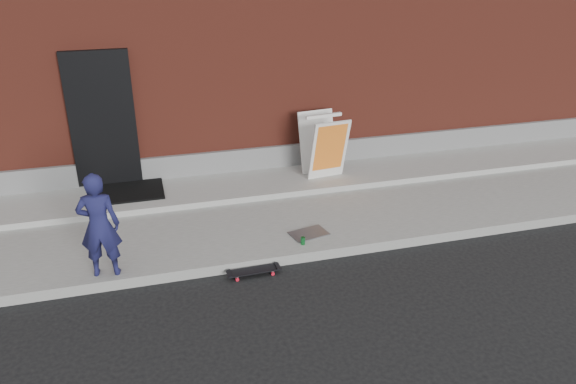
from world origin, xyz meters
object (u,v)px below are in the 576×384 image
object	(u,v)px
child	(99,225)
pizza_sign	(324,145)
soda_can	(303,241)
skateboard	(254,271)

from	to	relation	value
child	pizza_sign	size ratio (longest dim) A/B	1.27
pizza_sign	soda_can	world-z (taller)	pizza_sign
skateboard	soda_can	xyz separation A→B (m)	(0.80, 0.37, 0.14)
skateboard	soda_can	bearing A→B (deg)	24.76
child	skateboard	distance (m)	2.06
child	pizza_sign	bearing A→B (deg)	-143.13
child	soda_can	xyz separation A→B (m)	(2.68, 0.05, -0.65)
child	soda_can	distance (m)	2.75
skateboard	pizza_sign	world-z (taller)	pizza_sign
child	skateboard	size ratio (longest dim) A/B	1.99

